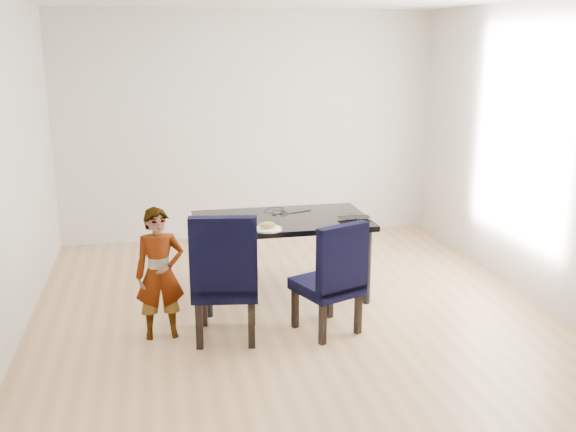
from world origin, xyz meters
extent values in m
cube|color=tan|center=(0.00, 0.00, -0.01)|extent=(4.50, 5.00, 0.01)
cube|color=silver|center=(0.00, 2.50, 1.35)|extent=(4.50, 0.01, 2.70)
cube|color=silver|center=(0.00, -2.50, 1.35)|extent=(4.50, 0.01, 2.70)
cube|color=white|center=(-2.25, 0.00, 1.35)|extent=(0.01, 5.00, 2.70)
cube|color=silver|center=(2.25, 0.00, 1.35)|extent=(0.01, 5.00, 2.70)
cube|color=black|center=(0.00, 0.50, 0.38)|extent=(1.60, 0.90, 0.75)
cube|color=black|center=(-0.61, -0.30, 0.53)|extent=(0.59, 0.61, 1.07)
cube|color=black|center=(0.21, -0.35, 0.48)|extent=(0.60, 0.61, 0.95)
imported|color=orange|center=(-1.12, -0.19, 0.54)|extent=(0.41, 0.28, 1.07)
cylinder|color=white|center=(-0.19, 0.15, 0.76)|extent=(0.24, 0.24, 0.01)
ellipsoid|color=#A2813A|center=(-0.20, 0.15, 0.79)|extent=(0.16, 0.10, 0.06)
imported|color=black|center=(0.65, 0.37, 0.76)|extent=(0.30, 0.20, 0.02)
torus|color=black|center=(0.01, 0.65, 0.75)|extent=(0.17, 0.17, 0.01)
camera|label=1|loc=(-1.11, -5.10, 2.30)|focal=40.00mm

